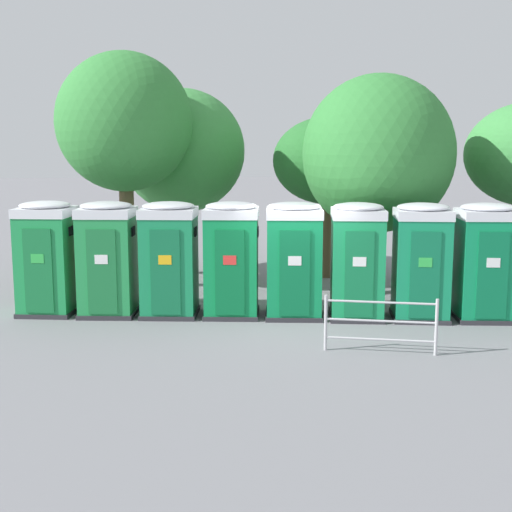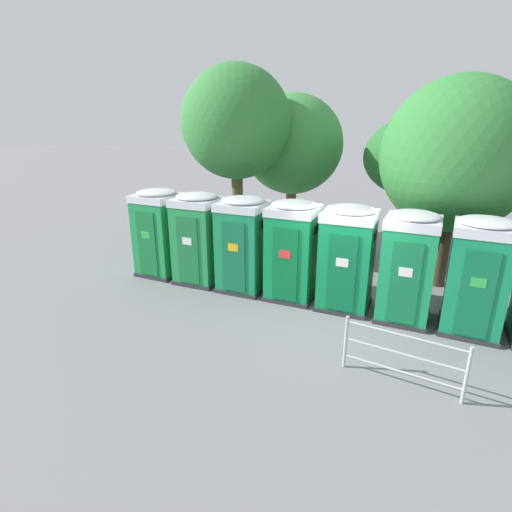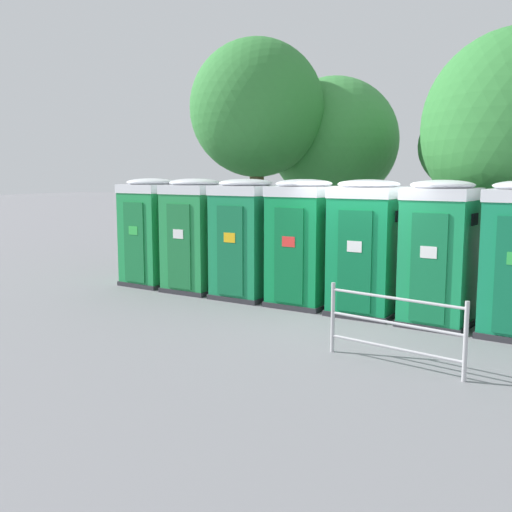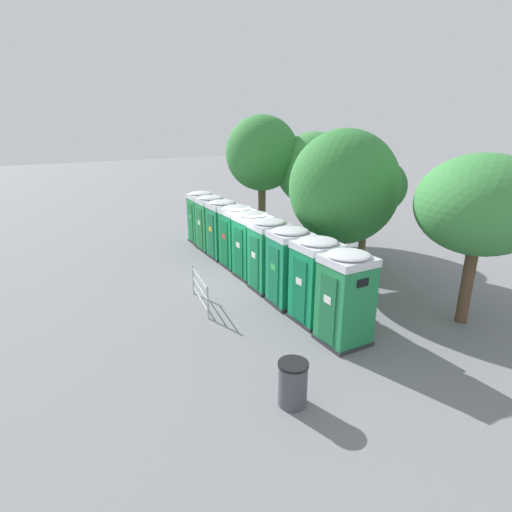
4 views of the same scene
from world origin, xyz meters
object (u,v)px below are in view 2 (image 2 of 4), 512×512
at_px(street_tree_4, 236,124).
at_px(event_barrier, 402,356).
at_px(portapotty_0, 159,232).
at_px(portapotty_2, 243,244).
at_px(portapotty_3, 293,250).
at_px(portapotty_4, 347,258).
at_px(street_tree_2, 413,158).
at_px(portapotty_5, 408,266).
at_px(portapotty_1, 199,238).
at_px(portapotty_6, 477,276).
at_px(street_tree_1, 293,145).
at_px(street_tree_3, 456,157).

height_order(street_tree_4, event_barrier, street_tree_4).
xyz_separation_m(portapotty_0, portapotty_2, (2.72, -0.44, -0.00)).
xyz_separation_m(portapotty_3, portapotty_4, (1.36, -0.22, -0.00)).
relative_size(portapotty_3, street_tree_2, 0.56).
distance_m(portapotty_0, portapotty_5, 6.89).
distance_m(portapotty_1, portapotty_5, 5.51).
xyz_separation_m(portapotty_2, portapotty_4, (2.73, -0.39, -0.00)).
bearing_deg(street_tree_2, street_tree_4, -168.97).
bearing_deg(portapotty_2, street_tree_4, 111.00).
height_order(portapotty_4, event_barrier, portapotty_4).
relative_size(portapotty_3, event_barrier, 1.28).
bearing_deg(portapotty_0, portapotty_6, -9.03).
height_order(portapotty_1, portapotty_5, same).
relative_size(portapotty_1, portapotty_6, 1.00).
xyz_separation_m(portapotty_4, street_tree_4, (-3.87, 3.35, 3.01)).
bearing_deg(street_tree_1, street_tree_2, -13.41).
relative_size(portapotty_1, portapotty_4, 1.00).
xyz_separation_m(street_tree_2, street_tree_3, (0.82, -2.27, 0.23)).
bearing_deg(street_tree_1, portapotty_1, -109.16).
xyz_separation_m(portapotty_0, portapotty_4, (5.45, -0.82, -0.00)).
bearing_deg(street_tree_3, portapotty_6, -83.56).
distance_m(street_tree_2, event_barrier, 7.80).
distance_m(portapotty_4, street_tree_3, 3.93).
height_order(portapotty_4, portapotty_5, same).
bearing_deg(portapotty_6, portapotty_4, 170.12).
relative_size(portapotty_3, portapotty_5, 1.00).
xyz_separation_m(portapotty_0, street_tree_1, (3.02, 4.55, 2.27)).
relative_size(portapotty_4, street_tree_4, 0.42).
bearing_deg(portapotty_6, portapotty_2, 171.01).
height_order(portapotty_3, street_tree_3, street_tree_3).
height_order(portapotty_4, street_tree_1, street_tree_1).
bearing_deg(portapotty_4, portapotty_2, 171.90).
height_order(portapotty_2, street_tree_3, street_tree_3).
bearing_deg(portapotty_2, event_barrier, -40.01).
relative_size(street_tree_2, street_tree_4, 0.74).
xyz_separation_m(portapotty_6, street_tree_4, (-6.58, 3.83, 3.01)).
xyz_separation_m(street_tree_1, street_tree_4, (-1.44, -2.02, 0.75)).
bearing_deg(street_tree_1, portapotty_0, -123.60).
bearing_deg(portapotty_1, street_tree_3, 13.57).
bearing_deg(street_tree_3, portapotty_5, -113.88).
height_order(street_tree_1, street_tree_4, street_tree_4).
bearing_deg(street_tree_2, street_tree_3, -70.00).
bearing_deg(street_tree_2, event_barrier, -93.37).
relative_size(portapotty_6, street_tree_4, 0.42).
relative_size(portapotty_3, street_tree_3, 0.46).
bearing_deg(portapotty_0, portapotty_5, -8.98).
xyz_separation_m(portapotty_3, portapotty_6, (4.08, -0.69, 0.00)).
height_order(portapotty_2, street_tree_2, street_tree_2).
bearing_deg(portapotty_2, portapotty_3, -7.10).
height_order(portapotty_1, street_tree_2, street_tree_2).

